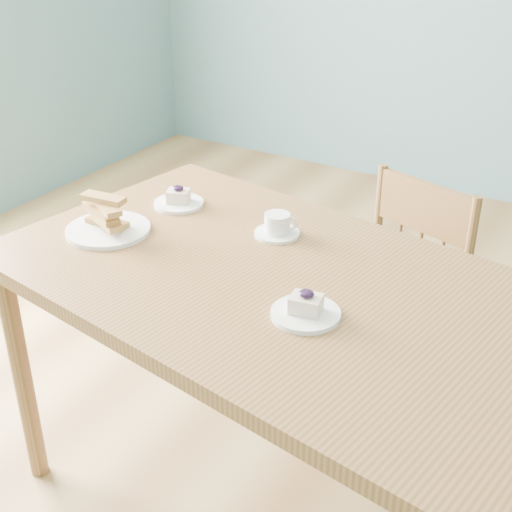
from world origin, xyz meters
The scene contains 7 objects.
room centered at (0.00, 0.00, 1.35)m, with size 5.01×5.01×2.71m.
dining_table centered at (-0.20, -0.10, 0.70)m, with size 1.55×1.04×0.77m.
dining_chair centered at (-0.11, 0.45, 0.42)m, with size 0.46×0.45×0.82m.
cheesecake_plate_near centered at (-0.08, -0.21, 0.79)m, with size 0.15×0.15×0.06m.
cheesecake_plate_far centered at (-0.67, 0.13, 0.79)m, with size 0.14×0.14×0.06m.
coffee_cup centered at (-0.33, 0.11, 0.80)m, with size 0.12×0.12×0.06m.
biscotti_plate centered at (-0.73, -0.12, 0.81)m, with size 0.23×0.23×0.11m.
Camera 1 is at (0.51, -1.39, 1.62)m, focal length 50.00 mm.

